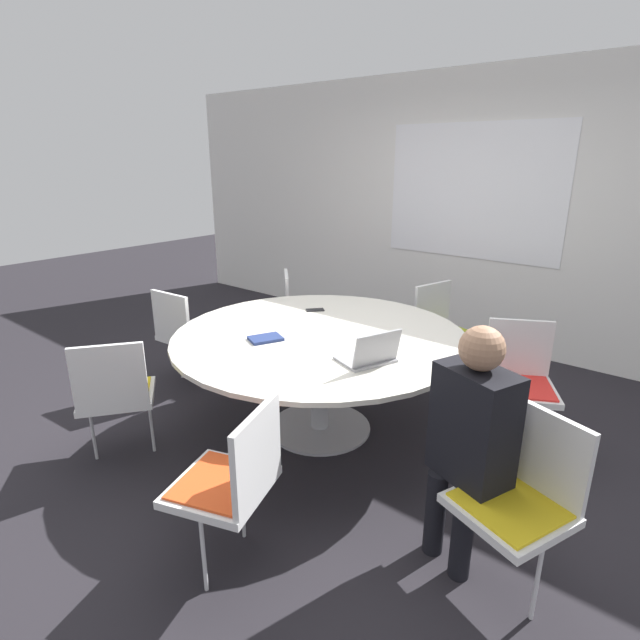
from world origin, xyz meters
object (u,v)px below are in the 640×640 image
object	(u,v)px
chair_5	(115,390)
chair_6	(233,476)
person_0	(471,431)
laptop	(370,355)
chair_3	(300,309)
chair_1	(520,375)
spiral_notebook	(266,338)
chair_2	(442,326)
chair_4	(185,330)
cell_phone	(315,310)
chair_0	(521,491)

from	to	relation	value
chair_5	chair_6	bearing A→B (deg)	-59.48
person_0	laptop	bearing A→B (deg)	-1.06
chair_3	chair_6	xyz separation A→B (m)	(1.48, -2.15, 0.00)
chair_1	spiral_notebook	xyz separation A→B (m)	(-1.35, -1.01, 0.23)
chair_2	chair_4	xyz separation A→B (m)	(-1.62, -1.46, 0.00)
chair_2	person_0	size ratio (longest dim) A/B	0.71
person_0	spiral_notebook	size ratio (longest dim) A/B	4.76
chair_6	spiral_notebook	bearing A→B (deg)	18.38
chair_6	cell_phone	bearing A→B (deg)	9.01
chair_4	chair_0	bearing A→B (deg)	-11.03
chair_2	chair_3	bearing A→B (deg)	-57.27
chair_3	laptop	world-z (taller)	laptop
chair_4	chair_1	bearing A→B (deg)	15.06
person_0	cell_phone	distance (m)	1.90
chair_4	laptop	world-z (taller)	laptop
person_0	spiral_notebook	bearing A→B (deg)	13.56
chair_4	spiral_notebook	distance (m)	1.16
chair_3	chair_6	world-z (taller)	same
chair_0	chair_3	distance (m)	2.91
chair_5	cell_phone	bearing A→B (deg)	22.76
chair_4	chair_5	size ratio (longest dim) A/B	1.00
chair_2	chair_4	size ratio (longest dim) A/B	1.00
chair_5	laptop	size ratio (longest dim) A/B	2.24
chair_4	chair_6	xyz separation A→B (m)	(1.83, -1.08, 0.00)
chair_0	chair_1	distance (m)	1.28
chair_1	laptop	world-z (taller)	laptop
chair_6	chair_2	bearing A→B (deg)	-14.33
chair_1	chair_5	xyz separation A→B (m)	(-1.88, -1.81, 0.00)
chair_2	chair_5	distance (m)	2.63
chair_5	laptop	xyz separation A→B (m)	(1.28, 0.91, 0.28)
chair_4	chair_6	distance (m)	2.13
chair_1	cell_phone	world-z (taller)	chair_1
chair_1	person_0	size ratio (longest dim) A/B	0.71
chair_5	person_0	size ratio (longest dim) A/B	0.71
chair_4	chair_6	bearing A→B (deg)	-34.50
chair_0	chair_3	xyz separation A→B (m)	(-2.53, 1.43, 0.00)
chair_3	chair_4	bearing A→B (deg)	-62.30
person_0	chair_2	bearing A→B (deg)	-40.08
chair_0	chair_2	distance (m)	2.22
chair_6	person_0	xyz separation A→B (m)	(0.80, 0.73, 0.19)
chair_0	chair_6	bearing A→B (deg)	55.28
laptop	spiral_notebook	world-z (taller)	laptop
chair_6	spiral_notebook	xyz separation A→B (m)	(-0.71, 0.92, 0.23)
chair_5	cell_phone	xyz separation A→B (m)	(0.36, 1.51, 0.23)
chair_2	person_0	distance (m)	2.09
chair_4	person_0	xyz separation A→B (m)	(2.63, -0.36, 0.19)
spiral_notebook	chair_3	bearing A→B (deg)	122.20
chair_0	cell_phone	bearing A→B (deg)	-4.56
cell_phone	laptop	bearing A→B (deg)	-33.38
chair_0	chair_2	bearing A→B (deg)	-34.45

